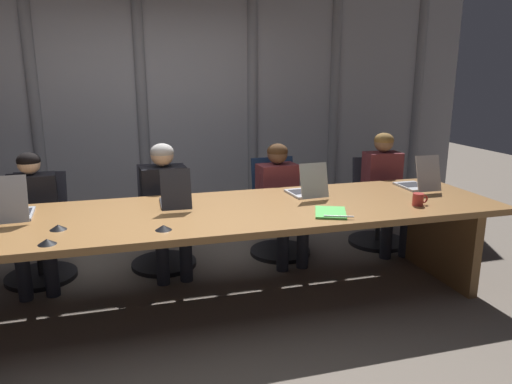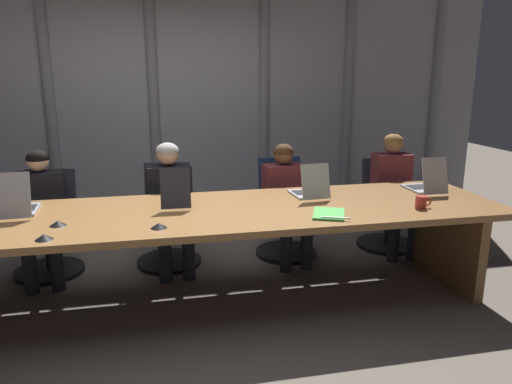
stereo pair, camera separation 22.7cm
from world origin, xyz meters
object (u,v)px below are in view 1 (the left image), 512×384
(laptop_left_mid, at_px, (14,210))
(laptop_right_end, at_px, (418,182))
(coffee_mug_near, at_px, (419,199))
(person_right_mid, at_px, (281,195))
(laptop_right_mid, at_px, (307,189))
(conference_mic_middle, at_px, (163,228))
(office_chair_right_end, at_px, (377,212))
(laptop_center, at_px, (175,199))
(spiral_notepad, at_px, (331,213))
(conference_mic_right_side, at_px, (47,242))
(office_chair_left_mid, at_px, (40,240))
(person_right_end, at_px, (385,185))
(person_left_mid, at_px, (34,213))
(office_chair_center, at_px, (163,229))
(office_chair_right_mid, at_px, (279,219))
(person_center, at_px, (166,200))
(conference_mic_left_side, at_px, (58,227))

(laptop_left_mid, relative_size, laptop_right_end, 1.06)
(coffee_mug_near, bearing_deg, person_right_mid, 126.24)
(laptop_right_mid, height_order, conference_mic_middle, laptop_right_mid)
(office_chair_right_end, bearing_deg, coffee_mug_near, -9.17)
(laptop_center, xyz_separation_m, spiral_notepad, (1.07, -0.52, -0.05))
(conference_mic_middle, height_order, conference_mic_right_side, same)
(office_chair_left_mid, height_order, spiral_notepad, office_chair_left_mid)
(office_chair_right_end, relative_size, person_right_end, 0.76)
(coffee_mug_near, bearing_deg, person_left_mid, 160.23)
(office_chair_center, distance_m, spiral_notepad, 1.73)
(conference_mic_middle, bearing_deg, spiral_notepad, 2.20)
(laptop_center, bearing_deg, conference_mic_middle, 167.92)
(laptop_center, relative_size, office_chair_center, 0.45)
(laptop_right_mid, distance_m, office_chair_center, 1.43)
(office_chair_center, xyz_separation_m, office_chair_right_mid, (1.14, 0.00, 0.00))
(coffee_mug_near, relative_size, conference_mic_middle, 1.18)
(spiral_notepad, bearing_deg, office_chair_right_end, 70.59)
(laptop_left_mid, xyz_separation_m, office_chair_right_end, (3.31, 0.74, -0.49))
(person_center, distance_m, person_right_end, 2.19)
(laptop_right_end, distance_m, spiral_notepad, 1.18)
(laptop_left_mid, xyz_separation_m, office_chair_center, (1.07, 0.74, -0.48))
(laptop_left_mid, relative_size, office_chair_right_end, 0.49)
(office_chair_center, distance_m, coffee_mug_near, 2.28)
(person_center, bearing_deg, office_chair_center, -172.91)
(office_chair_left_mid, height_order, coffee_mug_near, office_chair_left_mid)
(office_chair_left_mid, bearing_deg, office_chair_center, 98.80)
(office_chair_right_mid, bearing_deg, person_right_mid, -15.93)
(person_left_mid, distance_m, spiral_notepad, 2.44)
(office_chair_right_mid, distance_m, person_left_mid, 2.22)
(office_chair_center, xyz_separation_m, conference_mic_left_side, (-0.75, -1.09, 0.43))
(laptop_center, bearing_deg, spiral_notepad, -114.02)
(laptop_center, height_order, coffee_mug_near, laptop_center)
(laptop_left_mid, relative_size, office_chair_left_mid, 0.48)
(person_right_mid, xyz_separation_m, conference_mic_left_side, (-1.85, -0.93, 0.15))
(person_right_mid, relative_size, spiral_notepad, 3.05)
(office_chair_center, height_order, person_center, person_center)
(laptop_right_end, height_order, person_center, person_center)
(laptop_right_end, distance_m, conference_mic_right_side, 3.04)
(person_left_mid, distance_m, conference_mic_right_side, 1.25)
(laptop_center, xyz_separation_m, office_chair_center, (-0.06, 0.72, -0.48))
(office_chair_right_mid, distance_m, person_right_end, 1.13)
(office_chair_center, height_order, coffee_mug_near, office_chair_center)
(person_left_mid, bearing_deg, person_center, 84.36)
(laptop_right_end, distance_m, office_chair_right_end, 0.88)
(person_left_mid, xyz_separation_m, coffee_mug_near, (2.93, -1.05, 0.17))
(office_chair_right_mid, height_order, conference_mic_left_side, office_chair_right_mid)
(person_center, relative_size, conference_mic_middle, 10.50)
(person_center, bearing_deg, conference_mic_right_side, -38.10)
(laptop_center, height_order, laptop_right_end, laptop_right_end)
(laptop_right_end, relative_size, coffee_mug_near, 3.21)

